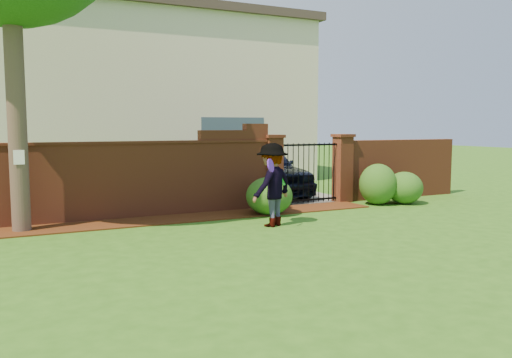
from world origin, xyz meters
name	(u,v)px	position (x,y,z in m)	size (l,w,h in m)	color
ground	(259,249)	(0.00, 0.00, -0.01)	(80.00, 80.00, 0.01)	#2B5A16
mulch_bed	(153,221)	(-0.95, 3.34, 0.01)	(11.10, 1.08, 0.03)	#391A0A
brick_wall	(97,179)	(-2.01, 4.00, 0.93)	(8.70, 0.31, 2.16)	brown
brick_wall_return	(398,169)	(6.60, 4.00, 0.85)	(4.00, 0.25, 1.70)	brown
pillar_left	(273,170)	(2.40, 4.00, 0.96)	(0.50, 0.50, 1.88)	brown
pillar_right	(343,167)	(4.60, 4.00, 0.96)	(0.50, 0.50, 1.88)	brown
iron_gate	(309,173)	(3.50, 4.00, 0.85)	(1.78, 0.03, 1.60)	black
driveway	(246,188)	(3.50, 8.00, 0.01)	(3.20, 8.00, 0.01)	#65635E
house	(141,98)	(1.00, 12.00, 3.16)	(12.40, 6.40, 6.30)	beige
car	(263,170)	(3.18, 6.06, 0.78)	(1.84, 4.57, 1.56)	black
paper_notice	(19,157)	(-3.60, 3.21, 1.50)	(0.20, 0.01, 0.28)	white
shrub_left	(269,196)	(1.76, 2.96, 0.45)	(1.11, 1.11, 0.91)	#1B4F17
shrub_middle	(378,184)	(5.12, 3.12, 0.55)	(1.00, 1.00, 1.10)	#1B4F17
shrub_right	(404,188)	(5.86, 2.90, 0.44)	(0.98, 0.98, 0.87)	#1B4F17
man	(273,185)	(1.18, 1.69, 0.87)	(1.13, 0.65, 1.75)	gray
frisbee_purple	(271,165)	(0.91, 1.28, 1.32)	(0.28, 0.28, 0.03)	#601FC5
frisbee_green	(283,179)	(1.46, 1.75, 0.98)	(0.27, 0.27, 0.03)	#17AE1B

